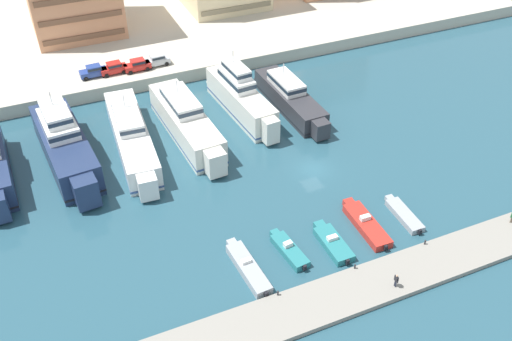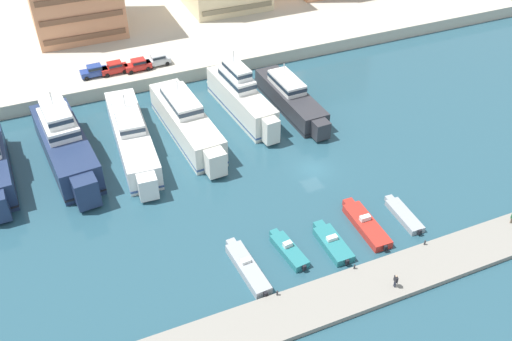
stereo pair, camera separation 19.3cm
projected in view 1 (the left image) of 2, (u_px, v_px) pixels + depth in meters
ground_plane at (313, 169)px, 72.58m from camera, size 400.00×400.00×0.00m
pier_dock at (402, 274)px, 58.41m from camera, size 120.00×5.23×0.57m
yacht_navy_left at (65, 145)px, 72.12m from camera, size 6.45×21.09×9.11m
yacht_white_mid_left at (132, 136)px, 74.87m from camera, size 5.42×22.85×6.70m
yacht_ivory_center_left at (187, 122)px, 77.15m from camera, size 5.38×21.18×7.27m
yacht_ivory_center at (241, 97)px, 81.55m from camera, size 4.92×18.73×8.93m
yacht_charcoal_center_right at (290, 98)px, 83.14m from camera, size 4.41×18.77×6.17m
motorboat_grey_far_left at (248, 268)px, 58.73m from camera, size 2.25×8.51×1.38m
motorboat_teal_left at (289, 250)px, 60.82m from camera, size 2.28×6.47×1.37m
motorboat_teal_mid_left at (333, 243)px, 61.67m from camera, size 2.17×6.75×1.25m
motorboat_red_center_left at (366, 224)px, 63.92m from camera, size 2.33×8.57×1.47m
motorboat_grey_center at (404, 215)px, 65.33m from camera, size 1.88×6.72×0.82m
car_blue_far_left at (93, 71)px, 86.86m from camera, size 4.14×2.01×1.80m
car_red_left at (114, 68)px, 87.67m from camera, size 4.17×2.07×1.80m
car_red_mid_left at (137, 65)px, 88.44m from camera, size 4.16×2.04×1.80m
car_silver_center_left at (157, 60)px, 89.76m from camera, size 4.19×2.12×1.80m
pedestrian_mid_deck at (396, 280)px, 56.14m from camera, size 0.24×0.64×1.64m
bollard_west at (278, 293)px, 55.67m from camera, size 0.20×0.20×0.61m
bollard_west_mid at (355, 266)px, 58.41m from camera, size 0.20×0.20×0.61m
bollard_east_mid at (425, 242)px, 61.15m from camera, size 0.20×0.20×0.61m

